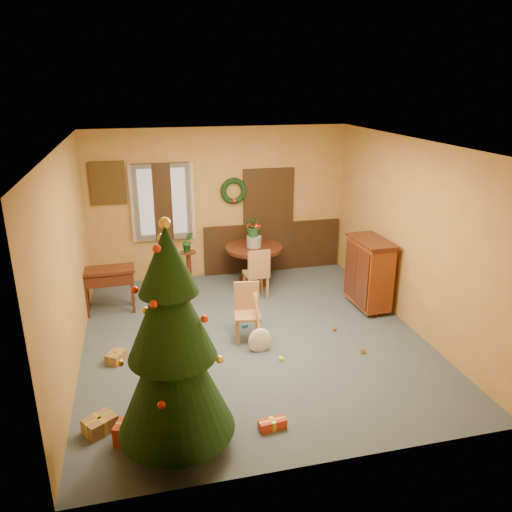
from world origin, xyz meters
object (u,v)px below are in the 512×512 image
object	(u,v)px
sideboard	(369,272)
chair_near	(247,310)
christmas_tree	(172,346)
writing_desk	(108,279)
dining_table	(254,258)

from	to	relation	value
sideboard	chair_near	bearing A→B (deg)	-165.41
christmas_tree	writing_desk	bearing A→B (deg)	102.64
christmas_tree	sideboard	xyz separation A→B (m)	(3.48, 2.72, -0.54)
christmas_tree	writing_desk	distance (m)	3.72
dining_table	sideboard	distance (m)	2.23
sideboard	christmas_tree	bearing A→B (deg)	-142.00
writing_desk	sideboard	world-z (taller)	sideboard
chair_near	writing_desk	bearing A→B (deg)	144.70
dining_table	sideboard	size ratio (longest dim) A/B	0.88
chair_near	christmas_tree	size ratio (longest dim) A/B	0.35
chair_near	writing_desk	distance (m)	2.50
christmas_tree	chair_near	bearing A→B (deg)	59.90
christmas_tree	sideboard	size ratio (longest dim) A/B	2.07
christmas_tree	writing_desk	size ratio (longest dim) A/B	2.86
dining_table	christmas_tree	world-z (taller)	christmas_tree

